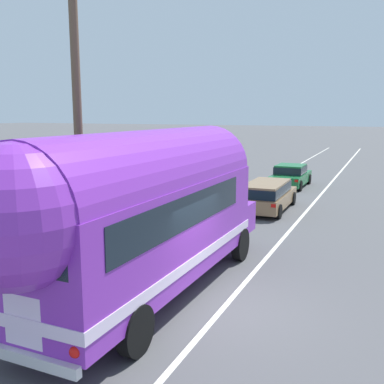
{
  "coord_description": "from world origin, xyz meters",
  "views": [
    {
      "loc": [
        3.3,
        -9.44,
        4.52
      ],
      "look_at": [
        -2.08,
        2.95,
        2.15
      ],
      "focal_mm": 42.34,
      "sensor_mm": 36.0,
      "label": 1
    }
  ],
  "objects_px": {
    "utility_pole": "(78,116)",
    "car_second": "(291,175)",
    "car_lead": "(267,194)",
    "painted_bus": "(139,209)"
  },
  "relations": [
    {
      "from": "utility_pole",
      "to": "car_lead",
      "type": "xyz_separation_m",
      "value": [
        2.84,
        10.1,
        -3.63
      ]
    },
    {
      "from": "car_lead",
      "to": "car_second",
      "type": "height_order",
      "value": "same"
    },
    {
      "from": "utility_pole",
      "to": "car_second",
      "type": "height_order",
      "value": "utility_pole"
    },
    {
      "from": "utility_pole",
      "to": "car_second",
      "type": "bearing_deg",
      "value": 82.1
    },
    {
      "from": "car_lead",
      "to": "painted_bus",
      "type": "bearing_deg",
      "value": -91.05
    },
    {
      "from": "painted_bus",
      "to": "car_second",
      "type": "distance_m",
      "value": 18.89
    },
    {
      "from": "utility_pole",
      "to": "painted_bus",
      "type": "bearing_deg",
      "value": -25.92
    },
    {
      "from": "painted_bus",
      "to": "car_second",
      "type": "height_order",
      "value": "painted_bus"
    },
    {
      "from": "painted_bus",
      "to": "car_lead",
      "type": "distance_m",
      "value": 11.48
    },
    {
      "from": "utility_pole",
      "to": "car_second",
      "type": "xyz_separation_m",
      "value": [
        2.43,
        17.54,
        -3.69
      ]
    }
  ]
}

